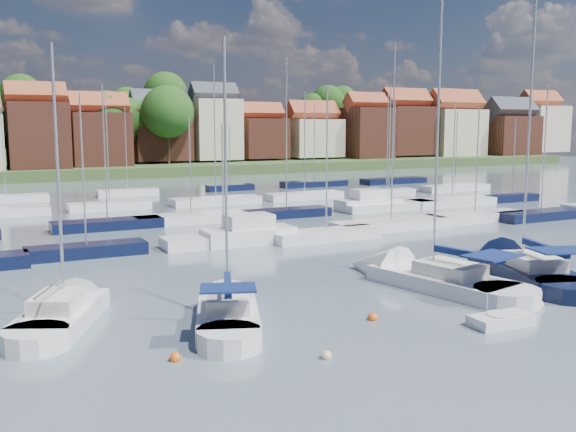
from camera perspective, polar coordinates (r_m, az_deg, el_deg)
ground at (r=68.94m, az=-5.96°, el=0.63°), size 260.00×260.00×0.00m
sailboat_left at (r=30.22m, az=-5.40°, el=-8.37°), size 6.01×10.36×13.76m
sailboat_centre at (r=37.32m, az=11.39°, el=-5.32°), size 6.01×13.14×17.21m
sailboat_navy at (r=41.37m, az=19.25°, el=-4.30°), size 7.09×13.42×17.92m
sailboat_far at (r=31.88m, az=-18.86°, el=-7.94°), size 6.73×10.32×13.50m
tender at (r=30.58m, az=18.41°, el=-8.79°), size 2.95×1.46×0.63m
buoy_a at (r=25.41m, az=-9.97°, el=-12.55°), size 0.47×0.47×0.47m
buoy_b at (r=25.30m, az=3.43°, el=-12.53°), size 0.43×0.43×0.43m
buoy_c at (r=30.19m, az=7.54°, el=-9.14°), size 0.48×0.48×0.48m
buoy_d at (r=34.21m, az=21.45°, el=-7.57°), size 0.45×0.45×0.45m
buoy_e at (r=41.92m, az=13.88°, el=-4.41°), size 0.54×0.54×0.54m
buoy_g at (r=38.59m, az=9.75°, el=-5.36°), size 0.44×0.44×0.44m
buoy_h at (r=30.88m, az=-17.90°, el=-9.07°), size 0.45×0.45×0.45m
marina_field at (r=65.13m, az=-2.89°, el=0.61°), size 79.62×41.41×15.93m
far_shore_town at (r=158.92m, az=-17.15°, el=6.19°), size 212.46×90.00×22.27m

